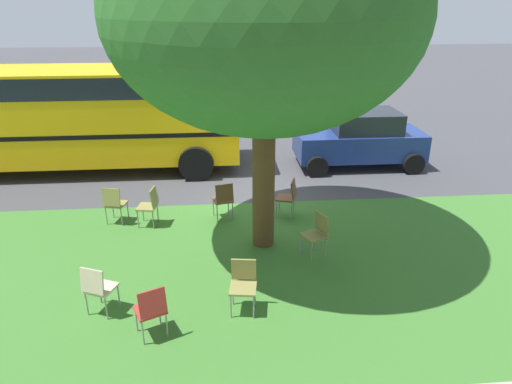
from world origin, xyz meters
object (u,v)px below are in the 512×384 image
at_px(chair_4, 114,202).
at_px(chair_5, 98,286).
at_px(chair_2, 151,308).
at_px(chair_3, 243,282).
at_px(chair_7, 317,231).
at_px(street_tree, 265,16).
at_px(chair_0, 150,204).
at_px(chair_6, 289,195).
at_px(parked_car, 360,138).
at_px(school_bus, 53,110).
at_px(chair_1, 223,198).

xyz_separation_m(chair_4, chair_5, (-0.38, 3.26, 0.00)).
distance_m(chair_2, chair_3, 1.49).
bearing_deg(chair_7, chair_2, 36.52).
distance_m(street_tree, chair_2, 5.10).
xyz_separation_m(chair_2, chair_5, (0.90, -0.63, 0.00)).
distance_m(street_tree, chair_0, 4.67).
bearing_deg(chair_2, chair_6, -123.57).
bearing_deg(chair_5, chair_2, 145.26).
relative_size(chair_4, parked_car, 0.24).
bearing_deg(chair_3, chair_4, -51.28).
distance_m(chair_4, chair_7, 4.53).
relative_size(chair_4, chair_6, 1.00).
height_order(street_tree, chair_2, street_tree).
xyz_separation_m(chair_5, chair_7, (-3.80, -1.52, 0.00)).
bearing_deg(school_bus, chair_5, 110.79).
relative_size(chair_1, chair_2, 1.00).
xyz_separation_m(chair_6, school_bus, (6.19, -3.72, 1.24)).
relative_size(street_tree, chair_0, 7.32).
bearing_deg(chair_6, chair_0, 4.06).
distance_m(chair_5, chair_7, 4.10).
relative_size(chair_4, chair_5, 1.00).
bearing_deg(school_bus, chair_7, 139.57).
distance_m(chair_0, chair_2, 3.76).
distance_m(chair_3, school_bus, 8.74).
height_order(chair_0, chair_3, same).
xyz_separation_m(street_tree, chair_5, (2.81, 2.07, -3.88)).
distance_m(chair_3, chair_6, 3.60).
relative_size(chair_1, parked_car, 0.24).
distance_m(chair_6, chair_7, 1.82).
height_order(chair_1, school_bus, school_bus).
bearing_deg(chair_1, chair_7, 135.27).
distance_m(chair_7, school_bus, 8.59).
height_order(chair_0, school_bus, school_bus).
height_order(chair_1, chair_2, same).
bearing_deg(chair_4, street_tree, 159.67).
relative_size(street_tree, chair_5, 7.32).
distance_m(street_tree, school_bus, 7.85).
bearing_deg(chair_0, chair_5, 82.33).
xyz_separation_m(chair_0, chair_5, (0.42, 3.10, 0.00)).
distance_m(chair_0, chair_4, 0.81).
bearing_deg(chair_4, chair_7, 157.47).
bearing_deg(chair_4, chair_2, 108.30).
xyz_separation_m(street_tree, chair_0, (2.39, -1.03, -3.88)).
height_order(chair_4, chair_7, same).
bearing_deg(chair_6, chair_2, 56.43).
bearing_deg(school_bus, parked_car, 177.16).
relative_size(chair_2, school_bus, 0.08).
bearing_deg(parked_car, street_tree, 53.66).
bearing_deg(chair_4, chair_5, 96.67).
relative_size(chair_1, chair_6, 1.00).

